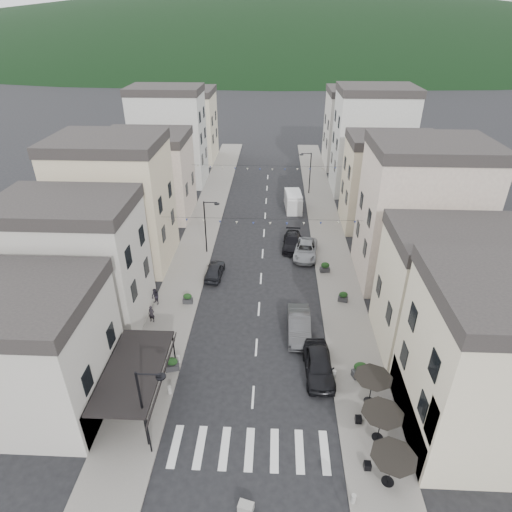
{
  "coord_description": "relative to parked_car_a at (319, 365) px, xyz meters",
  "views": [
    {
      "loc": [
        1.15,
        -14.51,
        22.8
      ],
      "look_at": [
        -0.41,
        19.32,
        3.5
      ],
      "focal_mm": 30.0,
      "sensor_mm": 36.0,
      "label": 1
    }
  ],
  "objects": [
    {
      "name": "planter_la",
      "position": [
        -10.6,
        -0.21,
        -0.2
      ],
      "size": [
        1.1,
        0.79,
        1.11
      ],
      "rotation": [
        0.0,
        0.0,
        0.27
      ],
      "color": "#29292B",
      "rests_on": "sidewalk_left"
    },
    {
      "name": "pedestrian_b",
      "position": [
        -13.8,
        7.74,
        0.04
      ],
      "size": [
        0.96,
        0.93,
        1.56
      ],
      "primitive_type": "imported",
      "rotation": [
        0.0,
        0.0,
        -0.64
      ],
      "color": "black",
      "rests_on": "sidewalk_left"
    },
    {
      "name": "pedestrian_a",
      "position": [
        -13.52,
        5.3,
        0.02
      ],
      "size": [
        0.6,
        0.44,
        1.52
      ],
      "primitive_type": "imported",
      "rotation": [
        0.0,
        0.0,
        -0.14
      ],
      "color": "black",
      "rests_on": "sidewalk_left"
    },
    {
      "name": "cafe_terrace",
      "position": [
        3.1,
        -5.62,
        1.5
      ],
      "size": [
        2.5,
        8.1,
        2.53
      ],
      "color": "black",
      "rests_on": "ground"
    },
    {
      "name": "bunting_far",
      "position": [
        -4.6,
        29.58,
        4.8
      ],
      "size": [
        19.0,
        0.28,
        0.62
      ],
      "color": "black",
      "rests_on": "ground"
    },
    {
      "name": "buildings_row_left",
      "position": [
        -19.1,
        29.33,
        5.27
      ],
      "size": [
        10.2,
        54.16,
        14.0
      ],
      "color": "#B3ADA4",
      "rests_on": "ground"
    },
    {
      "name": "ground",
      "position": [
        -4.6,
        -8.42,
        -0.86
      ],
      "size": [
        700.0,
        700.0,
        0.0
      ],
      "primitive_type": "plane",
      "color": "black",
      "rests_on": "ground"
    },
    {
      "name": "boutique_awning",
      "position": [
        -11.85,
        -3.42,
        2.26
      ],
      "size": [
        3.77,
        7.5,
        3.28
      ],
      "color": "black",
      "rests_on": "ground"
    },
    {
      "name": "parked_car_d",
      "position": [
        -1.39,
        19.16,
        -0.15
      ],
      "size": [
        2.34,
        4.98,
        1.41
      ],
      "primitive_type": "imported",
      "rotation": [
        0.0,
        0.0,
        -0.08
      ],
      "color": "black",
      "rests_on": "ground"
    },
    {
      "name": "hill_backdrop",
      "position": [
        -4.6,
        291.58,
        -0.86
      ],
      "size": [
        640.0,
        360.0,
        70.0
      ],
      "primitive_type": "ellipsoid",
      "color": "black",
      "rests_on": "ground"
    },
    {
      "name": "streetlamp_left_far",
      "position": [
        -10.42,
        17.58,
        2.84
      ],
      "size": [
        1.7,
        0.56,
        6.0
      ],
      "color": "black",
      "rests_on": "ground"
    },
    {
      "name": "streetlamp_right_far",
      "position": [
        1.22,
        35.58,
        2.84
      ],
      "size": [
        1.7,
        0.56,
        6.0
      ],
      "color": "black",
      "rests_on": "ground"
    },
    {
      "name": "boutique_building",
      "position": [
        -20.1,
        -3.42,
        3.14
      ],
      "size": [
        12.0,
        8.0,
        8.0
      ],
      "primitive_type": "cube",
      "color": "#B3ADA4",
      "rests_on": "ground"
    },
    {
      "name": "planter_lb",
      "position": [
        -11.0,
        8.05,
        -0.26
      ],
      "size": [
        0.9,
        0.52,
        0.99
      ],
      "rotation": [
        0.0,
        0.0,
        0.04
      ],
      "color": "#2C2C2E",
      "rests_on": "sidewalk_left"
    },
    {
      "name": "sidewalk_left",
      "position": [
        -12.1,
        23.58,
        -0.8
      ],
      "size": [
        4.0,
        76.0,
        0.12
      ],
      "primitive_type": "cube",
      "color": "slate",
      "rests_on": "ground"
    },
    {
      "name": "sidewalk_right",
      "position": [
        2.9,
        23.58,
        -0.8
      ],
      "size": [
        4.0,
        76.0,
        0.12
      ],
      "primitive_type": "cube",
      "color": "slate",
      "rests_on": "ground"
    },
    {
      "name": "parked_car_a",
      "position": [
        0.0,
        0.0,
        0.0
      ],
      "size": [
        2.21,
        5.1,
        1.71
      ],
      "primitive_type": "imported",
      "rotation": [
        0.0,
        0.0,
        0.04
      ],
      "color": "black",
      "rests_on": "ground"
    },
    {
      "name": "buildings_row_right",
      "position": [
        9.9,
        28.18,
        5.46
      ],
      "size": [
        10.2,
        54.16,
        14.5
      ],
      "color": "beige",
      "rests_on": "ground"
    },
    {
      "name": "delivery_van",
      "position": [
        -0.95,
        29.96,
        0.32
      ],
      "size": [
        2.28,
        5.11,
        2.39
      ],
      "rotation": [
        0.0,
        0.0,
        0.06
      ],
      "color": "silver",
      "rests_on": "ground"
    },
    {
      "name": "parked_car_b",
      "position": [
        -1.23,
        4.42,
        -0.01
      ],
      "size": [
        1.79,
        5.12,
        1.69
      ],
      "primitive_type": "imported",
      "rotation": [
        0.0,
        0.0,
        0.0
      ],
      "color": "#363638",
      "rests_on": "ground"
    },
    {
      "name": "bistro_building",
      "position": [
        9.9,
        -4.42,
        4.14
      ],
      "size": [
        10.0,
        8.0,
        10.0
      ],
      "primitive_type": "cube",
      "color": "beige",
      "rests_on": "ground"
    },
    {
      "name": "planter_rc",
      "position": [
        1.77,
        13.98,
        -0.22
      ],
      "size": [
        1.02,
        0.66,
        1.06
      ],
      "rotation": [
        0.0,
        0.0,
        0.15
      ],
      "color": "#2B2A2D",
      "rests_on": "sidewalk_right"
    },
    {
      "name": "bollards",
      "position": [
        -4.6,
        -2.92,
        -0.44
      ],
      "size": [
        11.66,
        10.26,
        0.6
      ],
      "color": "gray",
      "rests_on": "ground"
    },
    {
      "name": "parked_car_e",
      "position": [
        -9.2,
        12.77,
        -0.18
      ],
      "size": [
        1.85,
        4.07,
        1.35
      ],
      "primitive_type": "imported",
      "rotation": [
        0.0,
        0.0,
        3.08
      ],
      "color": "black",
      "rests_on": "ground"
    },
    {
      "name": "concrete_block_a",
      "position": [
        -4.58,
        -10.03,
        -0.61
      ],
      "size": [
        0.9,
        0.69,
        0.5
      ],
      "primitive_type": "cube",
      "rotation": [
        0.0,
        0.0,
        -0.25
      ],
      "color": "gray",
      "rests_on": "ground"
    },
    {
      "name": "planter_rb",
      "position": [
        2.93,
        8.97,
        -0.26
      ],
      "size": [
        0.97,
        0.68,
        0.99
      ],
      "rotation": [
        0.0,
        0.0,
        -0.24
      ],
      "color": "#2C2C2F",
      "rests_on": "sidewalk_right"
    },
    {
      "name": "streetlamp_left_near",
      "position": [
        -10.42,
        -6.42,
        2.84
      ],
      "size": [
        1.7,
        0.56,
        6.0
      ],
      "color": "black",
      "rests_on": "ground"
    },
    {
      "name": "bunting_near",
      "position": [
        -4.6,
        13.58,
        4.8
      ],
      "size": [
        19.0,
        0.28,
        0.62
      ],
      "color": "black",
      "rests_on": "ground"
    },
    {
      "name": "planter_ra",
      "position": [
        2.93,
        -0.21,
        -0.14
      ],
      "size": [
        1.23,
        0.94,
        1.23
      ],
      "rotation": [
        0.0,
        0.0,
        0.34
      ],
      "color": "#2D2D30",
      "rests_on": "sidewalk_right"
    },
    {
      "name": "parked_car_c",
      "position": [
        0.0,
        17.34,
        -0.13
      ],
      "size": [
        2.98,
        5.46,
        1.45
      ],
      "primitive_type": "imported",
      "rotation": [
        0.0,
        0.0,
        -0.11
      ],
      "color": "gray",
      "rests_on": "ground"
    }
  ]
}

